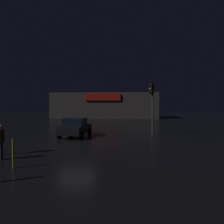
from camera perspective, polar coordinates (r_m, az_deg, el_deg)
ground_plane at (r=16.15m, az=-8.68°, el=-7.86°), size 120.00×120.00×0.00m
store_building at (r=46.94m, az=-1.47°, el=1.61°), size 20.19×9.90×4.88m
traffic_signal_opposite at (r=20.72m, az=9.76°, el=3.29°), size 0.42×0.42×4.55m
car_near at (r=19.86m, az=-9.00°, el=-3.71°), size 2.19×4.23×1.58m
pedestrian at (r=12.73m, az=-25.68°, el=-6.05°), size 0.48×0.48×1.74m
bollard_kerb_b at (r=10.93m, az=-23.15°, el=-9.38°), size 0.09×0.09×1.26m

